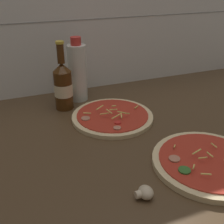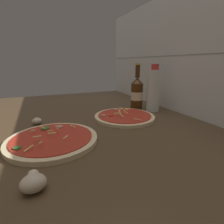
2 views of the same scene
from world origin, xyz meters
TOP-DOWN VIEW (x-y plane):
  - counter_slab at (0.00, 0.00)cm, footprint 160.00×90.00cm
  - tile_backsplash at (0.00, 45.50)cm, footprint 160.00×1.13cm
  - pizza_near at (7.37, -16.05)cm, footprint 27.81×27.81cm
  - pizza_far at (-5.77, 15.84)cm, footprint 26.76×26.76cm
  - beer_bottle at (-18.58, 29.61)cm, footprint 6.35×6.35cm
  - oil_bottle at (-11.82, 35.31)cm, footprint 6.74×6.74cm
  - mushroom_left at (28.45, -21.37)cm, footprint 5.21×4.97cm
  - mushroom_right at (-12.54, -20.37)cm, footprint 4.02×3.83cm

SIDE VIEW (x-z plane):
  - counter_slab at x=0.00cm, z-range 0.00..2.50cm
  - pizza_far at x=-5.77cm, z-range 0.91..5.65cm
  - pizza_near at x=7.37cm, z-range 1.43..5.31cm
  - mushroom_right at x=-12.54cm, z-range 2.50..5.18cm
  - mushroom_left at x=28.45cm, z-range 2.50..5.98cm
  - beer_bottle at x=-18.58cm, z-range -0.77..22.94cm
  - oil_bottle at x=-11.82cm, z-range 1.56..25.00cm
  - tile_backsplash at x=0.00cm, z-range 0.00..60.00cm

